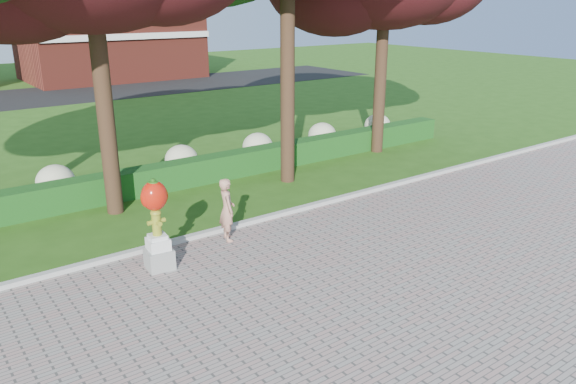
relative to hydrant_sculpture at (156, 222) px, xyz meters
name	(u,v)px	position (x,y,z in m)	size (l,w,h in m)	color
ground	(307,273)	(2.46, -2.01, -1.11)	(100.00, 100.00, 0.00)	#285114
walkway	(462,365)	(2.46, -6.01, -1.09)	(40.00, 14.00, 0.04)	gray
curb	(234,227)	(2.46, 0.99, -1.04)	(40.00, 0.18, 0.15)	#ADADA5
lawn_hedge	(167,177)	(2.46, 4.99, -0.71)	(24.00, 0.70, 0.80)	#154915
hydrangea_row	(170,162)	(3.03, 5.99, -0.56)	(20.10, 1.10, 0.99)	beige
street	(17,98)	(2.46, 25.99, -1.10)	(50.00, 8.00, 0.02)	black
building_right	(109,34)	(10.46, 31.99, 2.09)	(12.00, 8.00, 6.40)	maroon
hydrant_sculpture	(156,222)	(0.00, 0.00, 0.00)	(0.60, 0.60, 2.02)	gray
woman	(227,209)	(1.97, 0.46, -0.30)	(0.56, 0.37, 1.54)	tan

